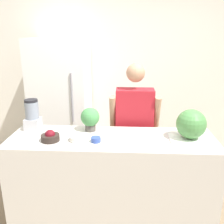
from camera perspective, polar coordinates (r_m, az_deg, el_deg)
name	(u,v)px	position (r m, az deg, el deg)	size (l,w,h in m)	color
wall_back	(118,73)	(3.89, 1.33, 8.82)	(8.00, 0.06, 2.60)	white
counter_island	(112,180)	(2.62, -0.04, -15.25)	(1.99, 0.62, 0.93)	beige
refrigerator	(62,104)	(3.68, -11.34, 1.86)	(0.77, 0.75, 1.83)	white
person	(134,131)	(2.92, 5.05, -4.29)	(0.56, 0.26, 1.58)	#4C608C
cutting_board	(189,139)	(2.48, 17.14, -5.82)	(0.37, 0.25, 0.01)	white
watermelon	(191,124)	(2.43, 17.65, -2.63)	(0.28, 0.28, 0.28)	#4C8C47
bowl_cherries	(50,137)	(2.40, -13.94, -5.51)	(0.17, 0.17, 0.11)	#2D231E
bowl_cream	(78,137)	(2.36, -7.84, -5.77)	(0.15, 0.15, 0.08)	white
bowl_small_blue	(96,140)	(2.31, -3.72, -6.31)	(0.09, 0.09, 0.05)	#334C9E
blender	(32,115)	(2.69, -17.75, -0.71)	(0.15, 0.15, 0.32)	#B7B7BC
potted_plant	(90,118)	(2.54, -5.01, -1.38)	(0.19, 0.19, 0.24)	#514C47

